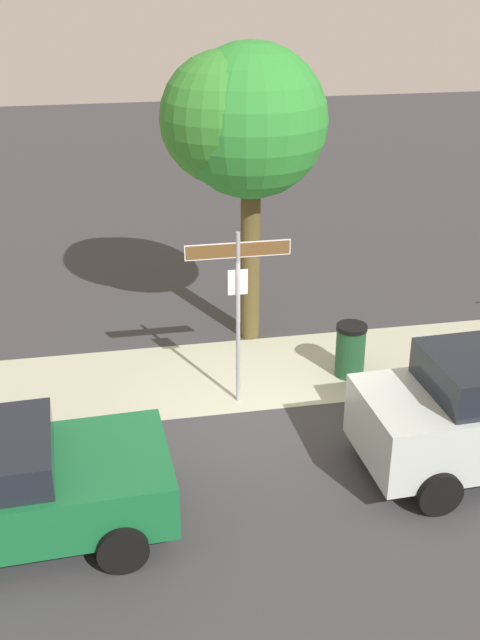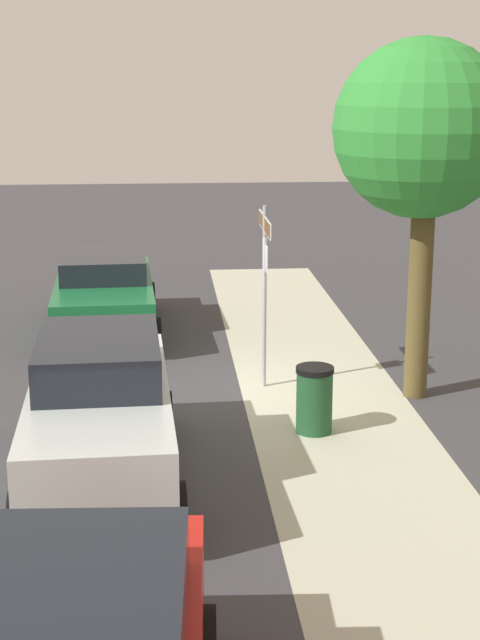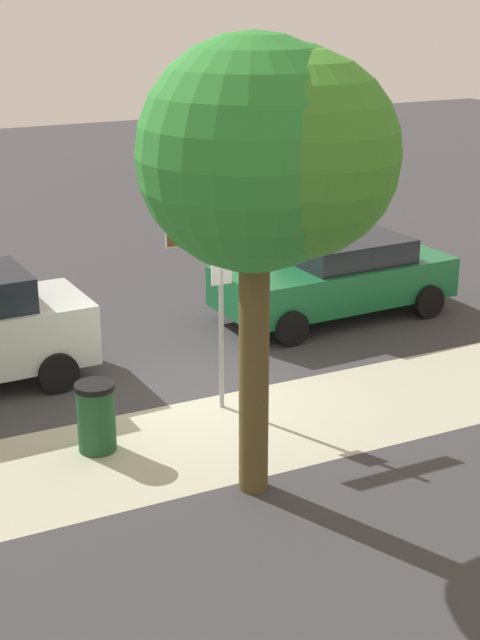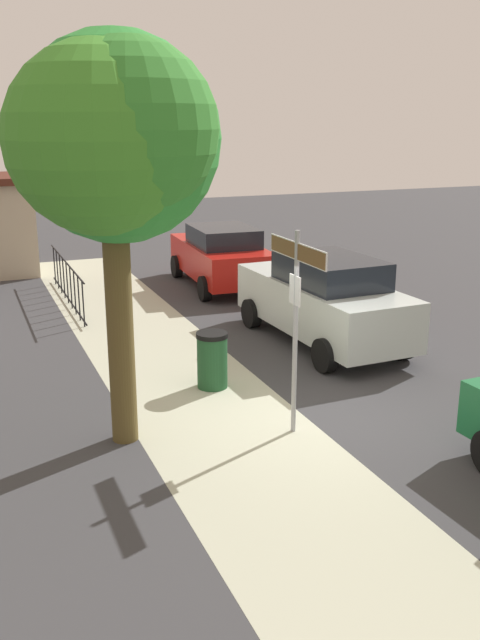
% 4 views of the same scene
% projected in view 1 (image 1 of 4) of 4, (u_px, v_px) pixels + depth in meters
% --- Properties ---
extents(ground_plane, '(60.00, 60.00, 0.00)m').
position_uv_depth(ground_plane, '(266.00, 410.00, 12.90)').
color(ground_plane, '#38383A').
extents(sidewalk_strip, '(24.00, 2.60, 0.00)m').
position_uv_depth(sidewalk_strip, '(356.00, 362.00, 14.39)').
color(sidewalk_strip, '#AEAF96').
rests_on(sidewalk_strip, ground_plane).
extents(street_sign, '(1.67, 0.07, 3.00)m').
position_uv_depth(street_sign, '(238.00, 283.00, 12.27)').
color(street_sign, '#9EA0A5').
rests_on(street_sign, ground_plane).
extents(shade_tree, '(2.93, 2.82, 5.57)m').
position_uv_depth(shade_tree, '(237.00, 120.00, 13.55)').
color(shade_tree, brown).
rests_on(shade_tree, ground_plane).
extents(trash_bin, '(0.55, 0.55, 0.98)m').
position_uv_depth(trash_bin, '(350.00, 350.00, 13.78)').
color(trash_bin, '#1E4C28').
rests_on(trash_bin, ground_plane).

